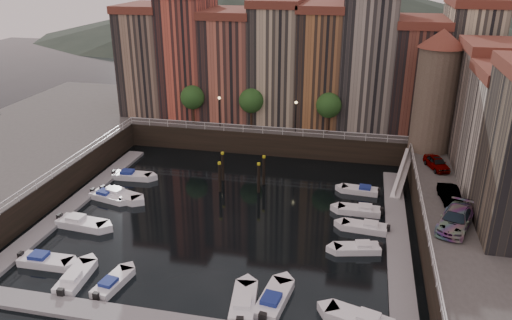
% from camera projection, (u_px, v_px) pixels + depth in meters
% --- Properties ---
extents(ground, '(200.00, 200.00, 0.00)m').
position_uv_depth(ground, '(231.00, 212.00, 50.19)').
color(ground, black).
rests_on(ground, ground).
extents(quay_far, '(80.00, 20.00, 3.00)m').
position_uv_depth(quay_far, '(276.00, 121.00, 73.16)').
color(quay_far, black).
rests_on(quay_far, ground).
extents(dock_left, '(2.00, 28.00, 0.35)m').
position_uv_depth(dock_left, '(79.00, 200.00, 52.44)').
color(dock_left, gray).
rests_on(dock_left, ground).
extents(dock_right, '(2.00, 28.00, 0.35)m').
position_uv_depth(dock_right, '(397.00, 234.00, 46.01)').
color(dock_right, gray).
rests_on(dock_right, ground).
extents(mountains, '(145.00, 100.00, 18.00)m').
position_uv_depth(mountains, '(333.00, 16.00, 146.41)').
color(mountains, '#2D382D').
rests_on(mountains, ground).
extents(far_terrace, '(48.70, 10.30, 17.50)m').
position_uv_depth(far_terrace, '(299.00, 61.00, 66.68)').
color(far_terrace, '#92745D').
rests_on(far_terrace, quay_far).
extents(corner_tower, '(5.20, 5.20, 13.80)m').
position_uv_depth(corner_tower, '(436.00, 89.00, 55.51)').
color(corner_tower, '#6B5B4C').
rests_on(corner_tower, quay_right).
extents(promenade_trees, '(21.20, 3.20, 5.20)m').
position_uv_depth(promenade_trees, '(256.00, 101.00, 64.45)').
color(promenade_trees, black).
rests_on(promenade_trees, quay_far).
extents(street_lamps, '(10.36, 0.36, 4.18)m').
position_uv_depth(street_lamps, '(257.00, 109.00, 63.74)').
color(street_lamps, black).
rests_on(street_lamps, quay_far).
extents(railings, '(36.08, 34.04, 0.52)m').
position_uv_depth(railings, '(242.00, 160.00, 53.19)').
color(railings, white).
rests_on(railings, ground).
extents(gangway, '(2.78, 8.32, 3.73)m').
position_uv_depth(gangway, '(403.00, 171.00, 55.13)').
color(gangway, white).
rests_on(gangway, ground).
extents(mooring_pilings, '(5.15, 3.26, 3.78)m').
position_uv_depth(mooring_pilings, '(241.00, 173.00, 55.17)').
color(mooring_pilings, black).
rests_on(mooring_pilings, ground).
extents(boat_left_0, '(4.71, 1.77, 1.08)m').
position_uv_depth(boat_left_0, '(45.00, 261.00, 41.54)').
color(boat_left_0, white).
rests_on(boat_left_0, ground).
extents(boat_left_1, '(5.16, 2.26, 1.17)m').
position_uv_depth(boat_left_1, '(81.00, 223.00, 47.38)').
color(boat_left_1, white).
rests_on(boat_left_1, ground).
extents(boat_left_2, '(4.58, 2.56, 1.02)m').
position_uv_depth(boat_left_2, '(108.00, 196.00, 52.76)').
color(boat_left_2, white).
rests_on(boat_left_2, ground).
extents(boat_left_3, '(5.18, 3.10, 1.16)m').
position_uv_depth(boat_left_3, '(119.00, 195.00, 52.94)').
color(boat_left_3, white).
rests_on(boat_left_3, ground).
extents(boat_left_4, '(4.69, 1.95, 1.07)m').
position_uv_depth(boat_left_4, '(132.00, 176.00, 57.79)').
color(boat_left_4, white).
rests_on(boat_left_4, ground).
extents(boat_right_0, '(5.02, 3.03, 1.12)m').
position_uv_depth(boat_right_0, '(361.00, 320.00, 34.73)').
color(boat_right_0, white).
rests_on(boat_right_0, ground).
extents(boat_right_1, '(4.31, 2.40, 0.96)m').
position_uv_depth(boat_right_1, '(358.00, 248.00, 43.41)').
color(boat_right_1, white).
rests_on(boat_right_1, ground).
extents(boat_right_2, '(4.49, 1.96, 1.01)m').
position_uv_depth(boat_right_2, '(366.00, 227.00, 46.76)').
color(boat_right_2, white).
rests_on(boat_right_2, ground).
extents(boat_right_3, '(4.46, 1.67, 1.02)m').
position_uv_depth(boat_right_3, '(360.00, 210.00, 49.91)').
color(boat_right_3, white).
rests_on(boat_right_3, ground).
extents(boat_right_4, '(4.19, 1.77, 0.95)m').
position_uv_depth(boat_right_4, '(361.00, 190.00, 54.25)').
color(boat_right_4, white).
rests_on(boat_right_4, ground).
extents(boat_near_0, '(1.99, 4.72, 1.07)m').
position_uv_depth(boat_near_0, '(75.00, 278.00, 39.34)').
color(boat_near_0, white).
rests_on(boat_near_0, ground).
extents(boat_near_1, '(2.08, 4.27, 0.96)m').
position_uv_depth(boat_near_1, '(112.00, 283.00, 38.75)').
color(boat_near_1, white).
rests_on(boat_near_1, ground).
extents(boat_near_2, '(2.32, 4.91, 1.10)m').
position_uv_depth(boat_near_2, '(244.00, 303.00, 36.43)').
color(boat_near_2, white).
rests_on(boat_near_2, ground).
extents(boat_near_3, '(2.47, 5.09, 1.14)m').
position_uv_depth(boat_near_3, '(273.00, 300.00, 36.75)').
color(boat_near_3, white).
rests_on(boat_near_3, ground).
extents(car_a, '(2.78, 4.19, 1.33)m').
position_uv_depth(car_a, '(437.00, 164.00, 52.53)').
color(car_a, gray).
rests_on(car_a, quay_right).
extents(car_b, '(1.90, 4.27, 1.36)m').
position_uv_depth(car_b, '(450.00, 196.00, 45.34)').
color(car_b, gray).
rests_on(car_b, quay_right).
extents(car_c, '(4.00, 5.99, 1.61)m').
position_uv_depth(car_c, '(455.00, 220.00, 40.93)').
color(car_c, gray).
rests_on(car_c, quay_right).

